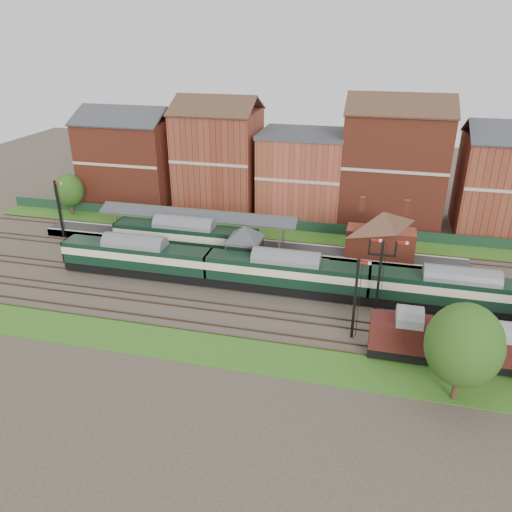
% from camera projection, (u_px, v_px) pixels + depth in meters
% --- Properties ---
extents(ground, '(160.00, 160.00, 0.00)m').
position_uv_depth(ground, '(264.00, 289.00, 54.79)').
color(ground, '#473D33').
rests_on(ground, ground).
extents(grass_back, '(90.00, 4.50, 0.06)m').
position_uv_depth(grass_back, '(290.00, 235.00, 68.88)').
color(grass_back, '#2D6619').
rests_on(grass_back, ground).
extents(grass_front, '(90.00, 5.00, 0.06)m').
position_uv_depth(grass_front, '(233.00, 352.00, 44.19)').
color(grass_front, '#2D6619').
rests_on(grass_front, ground).
extents(fence, '(90.00, 0.12, 1.50)m').
position_uv_depth(fence, '(293.00, 225.00, 70.34)').
color(fence, '#193823').
rests_on(fence, ground).
extents(platform, '(55.00, 3.40, 1.00)m').
position_uv_depth(platform, '(243.00, 246.00, 64.26)').
color(platform, '#2D2D2D').
rests_on(platform, ground).
extents(signal_box, '(5.40, 5.40, 6.00)m').
position_uv_depth(signal_box, '(245.00, 249.00, 56.97)').
color(signal_box, '#637351').
rests_on(signal_box, ground).
extents(brick_hut, '(3.20, 2.64, 2.94)m').
position_uv_depth(brick_hut, '(314.00, 272.00, 56.06)').
color(brick_hut, maroon).
rests_on(brick_hut, ground).
extents(station_building, '(8.10, 8.10, 5.90)m').
position_uv_depth(station_building, '(381.00, 233.00, 59.12)').
color(station_building, '#953B26').
rests_on(station_building, platform).
extents(canopy, '(26.00, 3.89, 4.08)m').
position_uv_depth(canopy, '(198.00, 213.00, 63.85)').
color(canopy, '#475032').
rests_on(canopy, platform).
extents(semaphore_bracket, '(3.60, 0.25, 8.18)m').
position_uv_depth(semaphore_bracket, '(380.00, 274.00, 48.02)').
color(semaphore_bracket, black).
rests_on(semaphore_bracket, ground).
extents(semaphore_platform_end, '(1.23, 0.25, 8.00)m').
position_uv_depth(semaphore_platform_end, '(59.00, 209.00, 66.62)').
color(semaphore_platform_end, black).
rests_on(semaphore_platform_end, ground).
extents(semaphore_siding, '(1.23, 0.25, 8.00)m').
position_uv_depth(semaphore_siding, '(355.00, 298.00, 44.69)').
color(semaphore_siding, black).
rests_on(semaphore_siding, ground).
extents(town_backdrop, '(69.00, 10.00, 16.00)m').
position_uv_depth(town_backdrop, '(301.00, 169.00, 73.94)').
color(town_backdrop, '#953B26').
rests_on(town_backdrop, ground).
extents(dmu_train, '(52.32, 2.75, 4.02)m').
position_uv_depth(dmu_train, '(286.00, 273.00, 53.28)').
color(dmu_train, black).
rests_on(dmu_train, ground).
extents(platform_railcar, '(18.18, 2.86, 4.19)m').
position_uv_depth(platform_railcar, '(185.00, 237.00, 62.00)').
color(platform_railcar, black).
rests_on(platform_railcar, ground).
extents(goods_van_a, '(6.29, 2.73, 3.82)m').
position_uv_depth(goods_van_a, '(407.00, 336.00, 42.76)').
color(goods_van_a, black).
rests_on(goods_van_a, ground).
extents(goods_van_b, '(5.75, 2.49, 3.49)m').
position_uv_depth(goods_van_b, '(496.00, 349.00, 41.27)').
color(goods_van_b, black).
rests_on(goods_van_b, ground).
extents(tree_far, '(5.66, 5.66, 8.25)m').
position_uv_depth(tree_far, '(464.00, 345.00, 36.61)').
color(tree_far, '#382619').
rests_on(tree_far, ground).
extents(tree_back, '(4.36, 4.36, 6.37)m').
position_uv_depth(tree_back, '(69.00, 190.00, 75.08)').
color(tree_back, '#382619').
rests_on(tree_back, ground).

